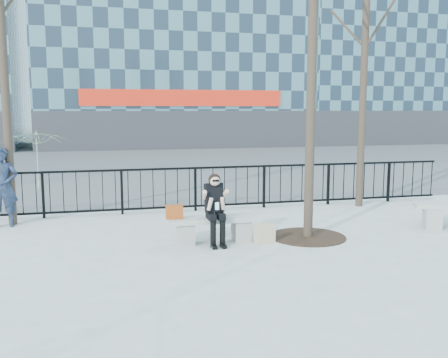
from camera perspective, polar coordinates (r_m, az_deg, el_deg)
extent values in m
plane|color=#9D9C98|center=(9.66, -1.19, -7.20)|extent=(120.00, 120.00, 0.00)
cube|color=#474747|center=(24.32, -8.88, 1.96)|extent=(60.00, 23.00, 0.01)
cube|color=black|center=(12.35, -4.22, 1.23)|extent=(14.00, 0.05, 0.05)
cube|color=black|center=(12.50, -4.18, -3.14)|extent=(14.00, 0.05, 0.05)
cube|color=#2D2D30|center=(31.49, -4.55, 5.58)|extent=(18.00, 0.08, 2.40)
cube|color=red|center=(31.41, -4.58, 9.23)|extent=(12.60, 0.12, 1.00)
cube|color=slate|center=(42.94, 18.28, 17.66)|extent=(16.00, 10.00, 20.00)
cube|color=#2D2D30|center=(38.10, 21.71, 5.46)|extent=(16.00, 0.08, 2.40)
cylinder|color=black|center=(9.89, 10.07, 14.95)|extent=(0.18, 0.18, 7.50)
cylinder|color=black|center=(11.79, -23.82, 10.82)|extent=(0.18, 0.18, 6.50)
cylinder|color=black|center=(13.43, 15.70, 11.85)|extent=(0.18, 0.18, 7.00)
cylinder|color=black|center=(10.14, 9.55, -6.51)|extent=(1.50, 1.50, 0.02)
cube|color=gray|center=(9.51, -4.45, -6.23)|extent=(0.32, 0.38, 0.40)
cube|color=gray|center=(9.74, 1.98, -5.86)|extent=(0.32, 0.38, 0.40)
cube|color=gray|center=(9.55, -1.20, -4.63)|extent=(1.65, 0.46, 0.09)
cube|color=gray|center=(11.57, 22.71, -4.23)|extent=(0.33, 0.39, 0.41)
cube|color=#953B12|center=(9.41, -5.70, -3.76)|extent=(0.34, 0.18, 0.27)
cube|color=beige|center=(9.60, 4.67, -6.18)|extent=(0.41, 0.20, 0.38)
imported|color=black|center=(11.72, -23.98, -0.85)|extent=(0.66, 0.46, 1.74)
imported|color=yellow|center=(16.49, -20.60, 1.98)|extent=(2.59, 2.62, 1.89)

